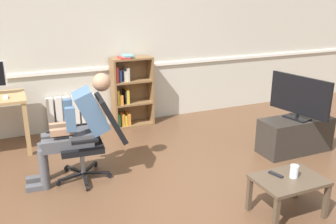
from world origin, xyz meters
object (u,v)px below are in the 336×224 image
(computer_mouse, at_px, (5,97))
(office_chair, at_px, (95,135))
(bookshelf, at_px, (129,92))
(radiator, at_px, (72,113))
(coffee_table, at_px, (289,184))
(tv_screen, at_px, (299,97))
(drinking_glass, at_px, (294,171))
(spare_remote, at_px, (276,174))
(tv_stand, at_px, (295,135))
(person_seated, at_px, (77,126))

(computer_mouse, bearing_deg, office_chair, -51.10)
(bookshelf, relative_size, radiator, 1.58)
(bookshelf, relative_size, coffee_table, 1.77)
(tv_screen, xyz_separation_m, drinking_glass, (-1.04, -1.13, -0.32))
(tv_screen, relative_size, drinking_glass, 7.01)
(spare_remote, bearing_deg, tv_stand, -155.75)
(bookshelf, distance_m, tv_screen, 2.54)
(radiator, bearing_deg, computer_mouse, -149.95)
(drinking_glass, height_order, spare_remote, drinking_glass)
(person_seated, relative_size, drinking_glass, 9.89)
(person_seated, distance_m, coffee_table, 2.28)
(bookshelf, distance_m, spare_remote, 2.95)
(computer_mouse, relative_size, office_chair, 0.10)
(person_seated, distance_m, tv_stand, 2.84)
(coffee_table, bearing_deg, bookshelf, 101.71)
(coffee_table, relative_size, drinking_glass, 5.25)
(computer_mouse, height_order, coffee_table, computer_mouse)
(radiator, bearing_deg, coffee_table, -63.91)
(radiator, bearing_deg, person_seated, -96.31)
(bookshelf, height_order, radiator, bookshelf)
(bookshelf, bearing_deg, coffee_table, -78.29)
(bookshelf, relative_size, person_seated, 0.94)
(tv_stand, xyz_separation_m, tv_screen, (0.00, 0.00, 0.53))
(person_seated, bearing_deg, radiator, 177.88)
(tv_screen, xyz_separation_m, spare_remote, (-1.17, -1.04, -0.37))
(radiator, height_order, person_seated, person_seated)
(office_chair, distance_m, person_seated, 0.23)
(radiator, relative_size, coffee_table, 1.12)
(computer_mouse, xyz_separation_m, person_seated, (0.70, -1.09, -0.12))
(bookshelf, bearing_deg, person_seated, -125.53)
(spare_remote, bearing_deg, person_seated, -58.13)
(computer_mouse, relative_size, tv_screen, 0.12)
(drinking_glass, bearing_deg, tv_screen, 47.37)
(radiator, distance_m, drinking_glass, 3.47)
(computer_mouse, distance_m, bookshelf, 1.84)
(radiator, relative_size, drinking_glass, 5.87)
(bookshelf, xyz_separation_m, spare_remote, (0.54, -2.90, -0.15))
(person_seated, relative_size, spare_remote, 8.13)
(spare_remote, bearing_deg, tv_screen, -155.78)
(bookshelf, height_order, drinking_glass, bookshelf)
(tv_stand, bearing_deg, computer_mouse, 157.38)
(bookshelf, relative_size, tv_screen, 1.32)
(computer_mouse, bearing_deg, bookshelf, 13.04)
(tv_screen, bearing_deg, bookshelf, 30.44)
(office_chair, bearing_deg, coffee_table, 49.65)
(person_seated, bearing_deg, tv_stand, 86.74)
(person_seated, relative_size, tv_stand, 1.25)
(office_chair, height_order, tv_stand, office_chair)
(radiator, height_order, tv_stand, radiator)
(tv_screen, bearing_deg, coffee_table, 123.88)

